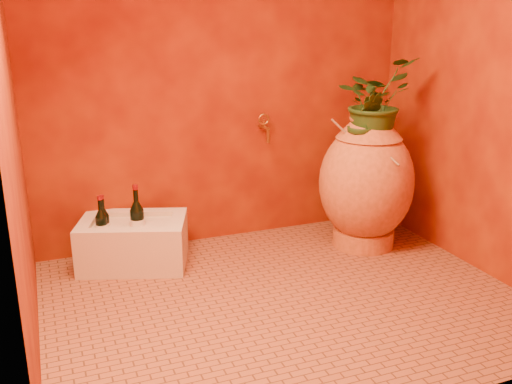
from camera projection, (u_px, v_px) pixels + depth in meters
name	position (u px, v px, depth m)	size (l,w,h in m)	color
floor	(285.00, 299.00, 3.09)	(2.50, 2.50, 0.00)	brown
wall_back	(223.00, 51.00, 3.60)	(2.50, 0.02, 2.50)	#590D05
wall_left	(4.00, 73.00, 2.28)	(0.02, 2.00, 2.50)	#590D05
wall_right	(495.00, 57.00, 3.15)	(0.02, 2.00, 2.50)	#590D05
amphora	(366.00, 182.00, 3.69)	(0.78, 0.78, 0.88)	#CA7139
stone_basin	(134.00, 243.00, 3.48)	(0.73, 0.62, 0.29)	beige
wine_bottle_a	(104.00, 225.00, 3.42)	(0.07, 0.07, 0.29)	black
wine_bottle_b	(102.00, 227.00, 3.39)	(0.07, 0.07, 0.30)	black
wine_bottle_c	(137.00, 221.00, 3.41)	(0.09, 0.09, 0.35)	black
wall_tap	(265.00, 126.00, 3.75)	(0.08, 0.16, 0.18)	olive
plant_main	(374.00, 101.00, 3.55)	(0.48, 0.41, 0.53)	#204418
plant_side	(365.00, 123.00, 3.50)	(0.21, 0.17, 0.39)	#204418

